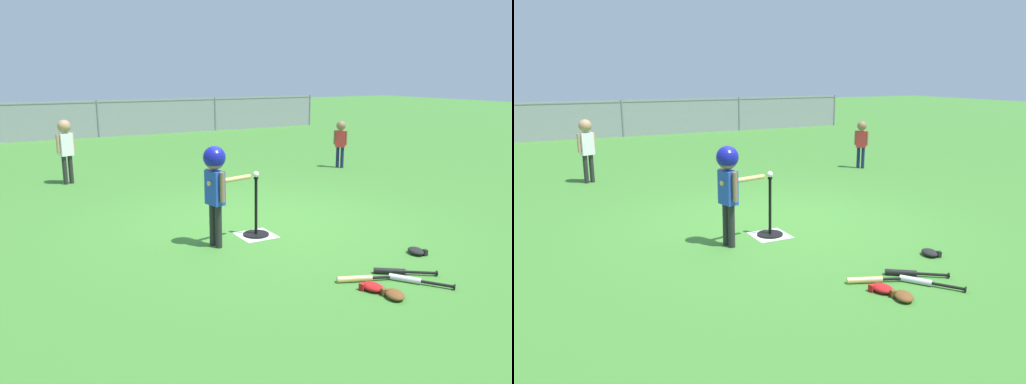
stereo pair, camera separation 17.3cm
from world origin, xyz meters
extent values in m
plane|color=#3D7A2D|center=(0.00, 0.00, 0.00)|extent=(60.00, 60.00, 0.00)
cube|color=white|center=(-0.37, -0.43, 0.00)|extent=(0.44, 0.44, 0.01)
cylinder|color=black|center=(-0.37, -0.43, 0.01)|extent=(0.32, 0.32, 0.03)
cylinder|color=black|center=(-0.37, -0.43, 0.38)|extent=(0.04, 0.04, 0.71)
cylinder|color=black|center=(-0.37, -0.43, 0.72)|extent=(0.06, 0.06, 0.02)
sphere|color=white|center=(-0.37, -0.43, 0.77)|extent=(0.07, 0.07, 0.07)
cylinder|color=#262626|center=(-0.98, -0.50, 0.25)|extent=(0.08, 0.08, 0.50)
cylinder|color=#262626|center=(-0.96, -0.61, 0.25)|extent=(0.08, 0.08, 0.50)
cube|color=#2347B7|center=(-0.97, -0.56, 0.69)|extent=(0.18, 0.25, 0.39)
cylinder|color=#8C6647|center=(-1.00, -0.42, 0.72)|extent=(0.06, 0.06, 0.33)
cylinder|color=#8C6647|center=(-0.94, -0.69, 0.72)|extent=(0.06, 0.06, 0.33)
sphere|color=#8C6647|center=(-0.97, -0.56, 1.01)|extent=(0.22, 0.22, 0.22)
sphere|color=#141999|center=(-0.97, -0.56, 1.04)|extent=(0.26, 0.26, 0.26)
cylinder|color=#DBB266|center=(-0.77, -0.51, 0.76)|extent=(0.60, 0.18, 0.06)
cylinder|color=#262626|center=(-1.87, 3.82, 0.26)|extent=(0.08, 0.08, 0.51)
cylinder|color=#262626|center=(-1.98, 3.79, 0.26)|extent=(0.08, 0.08, 0.51)
cube|color=white|center=(-1.92, 3.81, 0.71)|extent=(0.26, 0.21, 0.40)
cylinder|color=tan|center=(-1.79, 3.85, 0.74)|extent=(0.06, 0.06, 0.34)
cylinder|color=tan|center=(-2.06, 3.76, 0.74)|extent=(0.06, 0.06, 0.34)
sphere|color=tan|center=(-1.92, 3.81, 1.04)|extent=(0.23, 0.23, 0.23)
cylinder|color=#191E4C|center=(3.41, 2.68, 0.22)|extent=(0.07, 0.07, 0.44)
cylinder|color=#191E4C|center=(3.35, 2.76, 0.22)|extent=(0.07, 0.07, 0.44)
cube|color=red|center=(3.38, 2.72, 0.61)|extent=(0.22, 0.23, 0.34)
cylinder|color=#8C6647|center=(3.46, 2.63, 0.64)|extent=(0.05, 0.05, 0.29)
cylinder|color=#8C6647|center=(3.30, 2.81, 0.64)|extent=(0.05, 0.05, 0.29)
sphere|color=#8C6647|center=(3.38, 2.72, 0.89)|extent=(0.20, 0.20, 0.20)
cylinder|color=silver|center=(0.20, -2.35, 0.03)|extent=(0.22, 0.28, 0.06)
cylinder|color=black|center=(0.38, -2.59, 0.03)|extent=(0.20, 0.26, 0.03)
cylinder|color=black|center=(0.46, -2.71, 0.03)|extent=(0.05, 0.04, 0.05)
cylinder|color=#DBB266|center=(-0.23, -2.12, 0.03)|extent=(0.34, 0.18, 0.06)
cylinder|color=black|center=(0.09, -2.25, 0.03)|extent=(0.33, 0.15, 0.03)
cylinder|color=black|center=(0.25, -2.31, 0.03)|extent=(0.03, 0.05, 0.05)
cylinder|color=black|center=(0.20, -2.14, 0.03)|extent=(0.28, 0.23, 0.06)
cylinder|color=black|center=(0.45, -2.32, 0.03)|extent=(0.26, 0.20, 0.03)
cylinder|color=black|center=(0.58, -2.40, 0.03)|extent=(0.04, 0.05, 0.05)
ellipsoid|color=black|center=(0.86, -1.85, 0.04)|extent=(0.21, 0.25, 0.07)
cube|color=black|center=(0.92, -1.94, 0.04)|extent=(0.05, 0.06, 0.06)
ellipsoid|color=#B21919|center=(-0.20, -2.35, 0.04)|extent=(0.21, 0.25, 0.07)
cube|color=#B21919|center=(-0.29, -2.31, 0.04)|extent=(0.05, 0.06, 0.06)
ellipsoid|color=brown|center=(-0.14, -2.58, 0.04)|extent=(0.23, 0.26, 0.07)
cube|color=brown|center=(-0.19, -2.49, 0.04)|extent=(0.05, 0.06, 0.06)
cylinder|color=slate|center=(0.00, 10.50, 0.57)|extent=(0.06, 0.06, 1.15)
cylinder|color=slate|center=(4.00, 10.50, 0.57)|extent=(0.06, 0.06, 1.15)
cylinder|color=slate|center=(8.00, 10.50, 0.57)|extent=(0.06, 0.06, 1.15)
cube|color=gray|center=(0.00, 10.50, 1.09)|extent=(16.00, 0.03, 0.03)
cube|color=gray|center=(0.00, 10.50, 0.57)|extent=(16.00, 0.01, 1.15)
camera|label=1|loc=(-3.19, -5.57, 1.94)|focal=34.98mm
camera|label=2|loc=(-3.04, -5.65, 1.94)|focal=34.98mm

